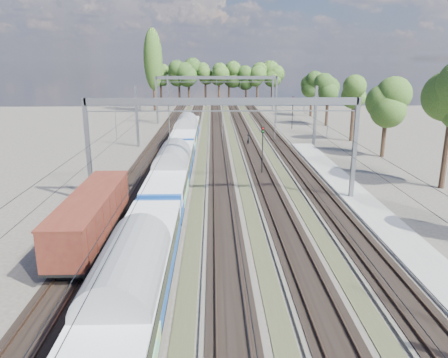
{
  "coord_description": "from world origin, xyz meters",
  "views": [
    {
      "loc": [
        -0.83,
        -6.92,
        12.14
      ],
      "look_at": [
        0.06,
        26.92,
        2.8
      ],
      "focal_mm": 35.0,
      "sensor_mm": 36.0,
      "label": 1
    }
  ],
  "objects_px": {
    "emu_train": "(172,168)",
    "signal_far": "(293,109)",
    "freight_boxcar": "(92,215)",
    "signal_near": "(263,145)",
    "worker": "(248,140)"
  },
  "relations": [
    {
      "from": "emu_train",
      "to": "signal_far",
      "type": "bearing_deg",
      "value": 65.55
    },
    {
      "from": "emu_train",
      "to": "freight_boxcar",
      "type": "bearing_deg",
      "value": -113.16
    },
    {
      "from": "emu_train",
      "to": "signal_near",
      "type": "bearing_deg",
      "value": 39.47
    },
    {
      "from": "signal_far",
      "to": "freight_boxcar",
      "type": "bearing_deg",
      "value": -124.85
    },
    {
      "from": "freight_boxcar",
      "to": "signal_near",
      "type": "xyz_separation_m",
      "value": [
        13.5,
        17.93,
        1.26
      ]
    },
    {
      "from": "emu_train",
      "to": "signal_far",
      "type": "distance_m",
      "value": 43.43
    },
    {
      "from": "freight_boxcar",
      "to": "worker",
      "type": "relative_size",
      "value": 7.99
    },
    {
      "from": "worker",
      "to": "signal_far",
      "type": "height_order",
      "value": "signal_far"
    },
    {
      "from": "worker",
      "to": "signal_far",
      "type": "bearing_deg",
      "value": -28.78
    },
    {
      "from": "emu_train",
      "to": "signal_far",
      "type": "height_order",
      "value": "signal_far"
    },
    {
      "from": "signal_far",
      "to": "emu_train",
      "type": "bearing_deg",
      "value": -125.12
    },
    {
      "from": "freight_boxcar",
      "to": "worker",
      "type": "xyz_separation_m",
      "value": [
        13.38,
        34.7,
        -1.22
      ]
    },
    {
      "from": "emu_train",
      "to": "signal_far",
      "type": "xyz_separation_m",
      "value": [
        17.97,
        39.53,
        0.94
      ]
    },
    {
      "from": "emu_train",
      "to": "freight_boxcar",
      "type": "xyz_separation_m",
      "value": [
        -4.5,
        -10.53,
        -0.64
      ]
    },
    {
      "from": "worker",
      "to": "signal_near",
      "type": "relative_size",
      "value": 0.31
    }
  ]
}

